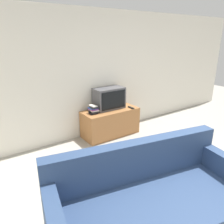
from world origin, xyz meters
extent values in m
plane|color=#9E998E|center=(0.00, 0.00, 0.00)|extent=(14.00, 14.00, 0.00)
cube|color=silver|center=(0.00, 3.03, 1.30)|extent=(9.00, 0.06, 2.60)
cube|color=#9E6638|center=(0.16, 2.71, 0.29)|extent=(1.23, 0.53, 0.58)
cube|color=#4C4C51|center=(0.19, 2.81, 0.81)|extent=(0.66, 0.34, 0.46)
cube|color=black|center=(0.19, 2.63, 0.81)|extent=(0.58, 0.01, 0.38)
cube|color=navy|center=(-0.92, 0.30, 0.23)|extent=(2.31, 1.38, 0.46)
cube|color=navy|center=(-0.84, 0.70, 0.70)|extent=(2.15, 0.58, 0.48)
cube|color=navy|center=(0.07, 0.10, 0.36)|extent=(0.33, 0.98, 0.73)
cube|color=black|center=(-0.27, 2.71, 0.59)|extent=(0.16, 0.15, 0.02)
cube|color=black|center=(-0.25, 2.71, 0.62)|extent=(0.14, 0.20, 0.03)
cube|color=silver|center=(-0.25, 2.70, 0.65)|extent=(0.17, 0.18, 0.02)
cube|color=#7A3884|center=(-0.27, 2.71, 0.67)|extent=(0.16, 0.17, 0.02)
cube|color=#23478E|center=(-0.27, 2.72, 0.69)|extent=(0.16, 0.18, 0.02)
cube|color=black|center=(-0.25, 2.70, 0.72)|extent=(0.16, 0.17, 0.03)
cube|color=silver|center=(-0.26, 2.72, 0.74)|extent=(0.12, 0.19, 0.02)
cube|color=black|center=(0.60, 2.55, 0.59)|extent=(0.05, 0.18, 0.02)
camera|label=1|loc=(-2.32, -0.96, 2.06)|focal=35.00mm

